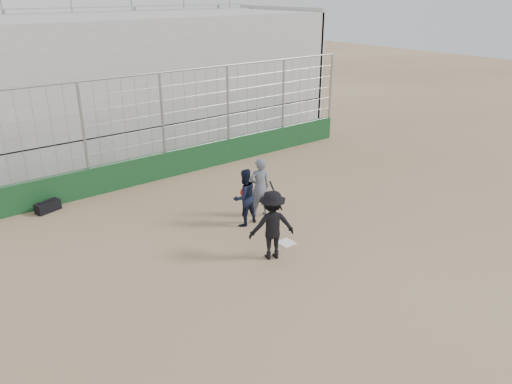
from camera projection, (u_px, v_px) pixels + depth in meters
ground at (286, 243)px, 14.38m from camera, size 90.00×90.00×0.00m
home_plate at (286, 243)px, 14.38m from camera, size 0.44×0.44×0.02m
backstop at (165, 153)px, 19.09m from camera, size 18.10×0.25×4.04m
bleachers at (107, 84)px, 21.93m from camera, size 20.25×6.70×6.98m
batter_at_plate at (272, 225)px, 13.29m from camera, size 1.43×1.16×2.06m
catcher_crouched at (245, 207)px, 15.30m from camera, size 0.95×0.77×1.22m
umpire at (260, 190)px, 15.84m from camera, size 0.80×0.64×1.74m
equipment_bag at (48, 207)px, 16.37m from camera, size 0.86×0.55×0.38m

